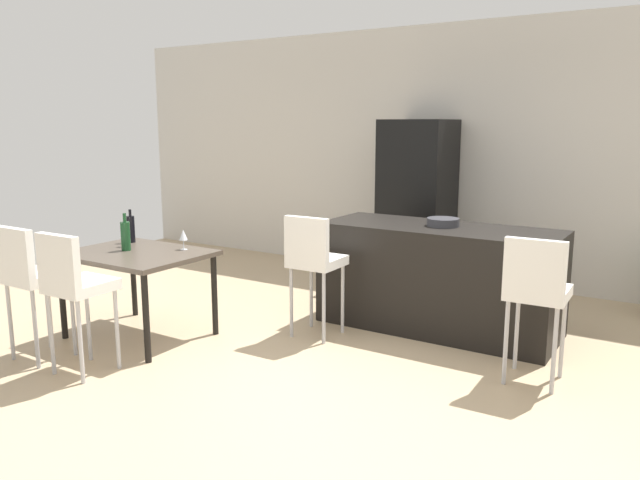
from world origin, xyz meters
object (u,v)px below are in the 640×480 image
at_px(kitchen_island, 438,278).
at_px(wine_bottle_right, 131,229).
at_px(wine_glass_left, 183,235).
at_px(wine_glass_middle, 124,233).
at_px(wine_bottle_inner, 126,236).
at_px(dining_chair_near, 30,272).
at_px(refrigerator, 417,202).
at_px(bar_chair_left, 313,257).
at_px(bar_chair_middle, 536,287).
at_px(dining_table, 137,260).
at_px(fruit_bowl, 443,222).
at_px(dining_chair_far, 73,281).

xyz_separation_m(kitchen_island, wine_bottle_right, (-2.43, -1.30, 0.40)).
distance_m(wine_glass_left, wine_glass_middle, 0.56).
height_order(kitchen_island, wine_glass_left, kitchen_island).
distance_m(wine_bottle_inner, wine_glass_middle, 0.17).
bearing_deg(dining_chair_near, refrigerator, 68.46).
bearing_deg(wine_bottle_right, wine_glass_left, 1.15).
bearing_deg(dining_chair_near, kitchen_island, 45.48).
bearing_deg(bar_chair_left, bar_chair_middle, 0.00).
height_order(dining_table, fruit_bowl, fruit_bowl).
bearing_deg(dining_chair_far, wine_bottle_right, 120.14).
distance_m(dining_chair_near, wine_bottle_right, 1.08).
xyz_separation_m(bar_chair_middle, refrigerator, (-1.84, 2.19, 0.22)).
bearing_deg(dining_chair_far, dining_table, 107.70).
relative_size(kitchen_island, bar_chair_left, 1.95).
height_order(wine_bottle_inner, refrigerator, refrigerator).
distance_m(kitchen_island, dining_chair_far, 2.99).
bearing_deg(dining_chair_far, dining_chair_near, -180.00).
distance_m(dining_chair_near, wine_bottle_inner, 0.83).
relative_size(dining_chair_near, refrigerator, 0.57).
height_order(wine_glass_left, refrigerator, refrigerator).
bearing_deg(dining_chair_near, bar_chair_left, 46.19).
relative_size(bar_chair_left, wine_glass_middle, 6.03).
bearing_deg(refrigerator, wine_bottle_right, -120.52).
distance_m(bar_chair_middle, dining_chair_near, 3.69).
bearing_deg(dining_table, wine_bottle_inner, -176.89).
relative_size(bar_chair_left, fruit_bowl, 3.76).
bearing_deg(dining_table, wine_glass_middle, 159.57).
bearing_deg(fruit_bowl, bar_chair_middle, -39.05).
xyz_separation_m(kitchen_island, wine_glass_middle, (-2.32, -1.46, 0.40)).
distance_m(bar_chair_left, dining_chair_near, 2.19).
bearing_deg(dining_table, wine_bottle_right, 144.07).
bearing_deg(dining_table, dining_chair_far, -72.30).
relative_size(wine_glass_middle, refrigerator, 0.09).
bearing_deg(refrigerator, kitchen_island, -59.43).
relative_size(wine_bottle_right, fruit_bowl, 1.08).
bearing_deg(dining_chair_near, bar_chair_middle, 25.40).
bearing_deg(refrigerator, wine_bottle_inner, -114.42).
bearing_deg(dining_chair_near, wine_bottle_right, 95.73).
height_order(bar_chair_middle, wine_bottle_right, bar_chair_middle).
bearing_deg(wine_bottle_right, dining_chair_near, -84.27).
relative_size(dining_chair_near, dining_chair_far, 1.00).
xyz_separation_m(dining_chair_far, refrigerator, (0.98, 3.77, 0.22)).
height_order(kitchen_island, refrigerator, refrigerator).
bearing_deg(kitchen_island, refrigerator, 120.57).
relative_size(dining_table, wine_bottle_inner, 3.57).
xyz_separation_m(dining_table, wine_glass_middle, (-0.25, 0.09, 0.20)).
bearing_deg(dining_table, bar_chair_middle, 14.20).
distance_m(wine_glass_left, fruit_bowl, 2.23).
bearing_deg(wine_bottle_right, wine_glass_middle, -56.87).
height_order(kitchen_island, wine_bottle_right, wine_bottle_right).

